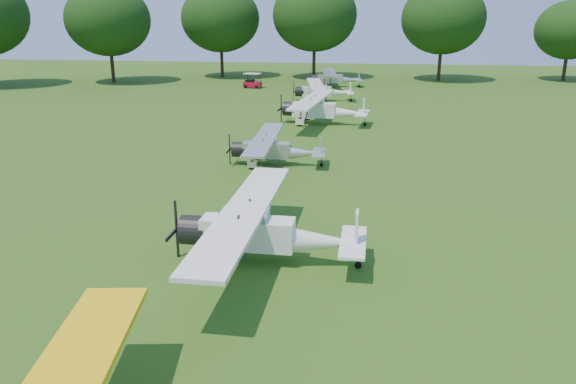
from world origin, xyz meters
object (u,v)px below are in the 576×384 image
object	(u,v)px
aircraft_3	(262,229)
aircraft_7	(334,77)
aircraft_6	(321,90)
golf_cart	(252,83)
aircraft_5	(321,108)
aircraft_4	(273,148)

from	to	relation	value
aircraft_3	aircraft_7	bearing A→B (deg)	91.30
aircraft_6	golf_cart	xyz separation A→B (m)	(-8.86, 9.08, -0.55)
aircraft_6	golf_cart	size ratio (longest dim) A/B	4.54
aircraft_6	aircraft_7	xyz separation A→B (m)	(0.65, 11.31, 0.01)
aircraft_5	aircraft_7	world-z (taller)	aircraft_5
aircraft_3	aircraft_4	xyz separation A→B (m)	(-1.73, 13.30, -0.23)
aircraft_5	aircraft_7	bearing A→B (deg)	97.20
aircraft_5	aircraft_7	size ratio (longest dim) A/B	1.17
aircraft_3	golf_cart	size ratio (longest dim) A/B	5.12
aircraft_6	golf_cart	bearing A→B (deg)	125.51
aircraft_5	aircraft_6	world-z (taller)	aircraft_5
aircraft_4	aircraft_7	world-z (taller)	aircraft_7
aircraft_3	aircraft_4	world-z (taller)	aircraft_3
aircraft_5	aircraft_7	xyz separation A→B (m)	(-0.28, 23.37, -0.19)
aircraft_4	golf_cart	size ratio (longest dim) A/B	4.21
aircraft_6	golf_cart	distance (m)	12.69
aircraft_3	aircraft_7	size ratio (longest dim) A/B	1.12
aircraft_4	golf_cart	bearing A→B (deg)	101.40
aircraft_4	aircraft_6	xyz separation A→B (m)	(0.82, 25.03, 0.08)
aircraft_7	golf_cart	xyz separation A→B (m)	(-9.51, -2.23, -0.56)
aircraft_7	golf_cart	world-z (taller)	aircraft_7
aircraft_6	aircraft_7	bearing A→B (deg)	77.93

